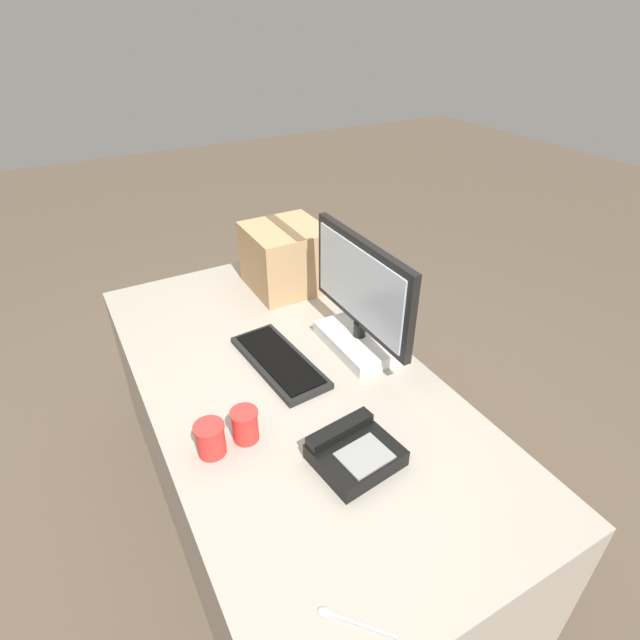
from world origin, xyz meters
name	(u,v)px	position (x,y,z in m)	size (l,w,h in m)	color
ground_plane	(293,511)	(0.00, 0.00, 0.00)	(12.00, 12.00, 0.00)	brown
office_desk	(290,451)	(0.00, 0.00, 0.36)	(1.80, 0.90, 0.71)	#A89E8E
monitor	(360,305)	(-0.03, 0.31, 0.89)	(0.55, 0.20, 0.42)	white
keyboard	(279,361)	(-0.08, 0.01, 0.73)	(0.44, 0.20, 0.03)	black
desk_phone	(354,452)	(0.41, 0.01, 0.75)	(0.22, 0.24, 0.08)	black
paper_cup_left	(245,425)	(0.19, -0.22, 0.77)	(0.08, 0.08, 0.10)	red
paper_cup_right	(211,439)	(0.19, -0.32, 0.77)	(0.09, 0.09, 0.10)	red
spoon	(346,619)	(0.76, -0.23, 0.72)	(0.13, 0.12, 0.00)	#B2B2B7
cardboard_box	(286,257)	(-0.57, 0.28, 0.85)	(0.32, 0.31, 0.28)	tan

